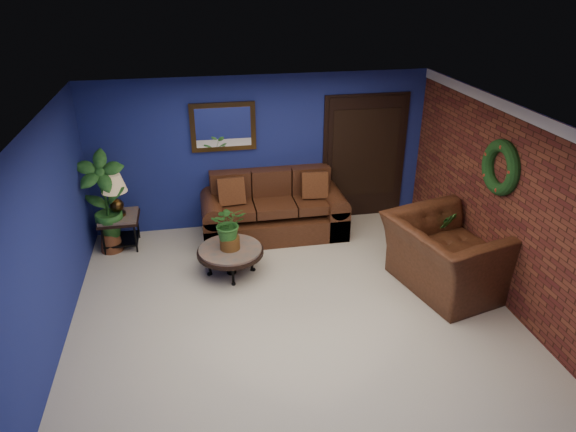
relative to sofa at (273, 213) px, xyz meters
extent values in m
plane|color=beige|center=(-0.11, -2.09, -0.34)|extent=(5.50, 5.50, 0.00)
cube|color=navy|center=(-0.11, 0.41, 0.91)|extent=(5.50, 0.04, 2.50)
cube|color=navy|center=(-2.86, -2.09, 0.91)|extent=(0.04, 5.00, 2.50)
cube|color=brown|center=(2.64, -2.09, 0.91)|extent=(0.04, 5.00, 2.50)
cube|color=silver|center=(-0.11, -2.09, 2.16)|extent=(5.50, 5.00, 0.02)
cube|color=white|center=(2.61, -2.09, 2.09)|extent=(0.03, 5.00, 0.14)
cube|color=#462E12|center=(-0.71, 0.37, 1.38)|extent=(1.02, 0.06, 0.77)
cube|color=black|center=(1.64, 0.38, 0.71)|extent=(1.44, 0.06, 2.18)
torus|color=black|center=(2.58, -2.04, 1.36)|extent=(0.16, 0.72, 0.72)
cube|color=#4D2616|center=(0.00, -0.09, -0.15)|extent=(2.30, 0.99, 0.38)
cube|color=#4D2616|center=(0.00, 0.27, 0.19)|extent=(1.96, 0.27, 0.94)
cube|color=#4D2616|center=(-0.65, -0.15, 0.20)|extent=(0.63, 0.68, 0.15)
cube|color=#4D2616|center=(0.00, -0.15, 0.20)|extent=(0.63, 0.68, 0.15)
cube|color=#4D2616|center=(0.65, -0.15, 0.20)|extent=(0.63, 0.68, 0.15)
cube|color=#4D2616|center=(-0.98, -0.09, -0.08)|extent=(0.33, 0.99, 0.52)
cube|color=#4D2616|center=(0.98, -0.09, -0.08)|extent=(0.33, 0.99, 0.52)
cube|color=#603018|center=(-0.67, -0.11, 0.49)|extent=(0.42, 0.13, 0.42)
cube|color=#603018|center=(0.67, -0.11, 0.49)|extent=(0.42, 0.13, 0.42)
cylinder|color=#55504B|center=(-0.80, -1.15, 0.04)|extent=(0.89, 0.89, 0.05)
cylinder|color=black|center=(-0.80, -1.15, 0.01)|extent=(0.94, 0.94, 0.05)
cylinder|color=black|center=(-0.80, -1.15, -0.16)|extent=(0.14, 0.14, 0.35)
cube|color=#55504B|center=(-2.41, -0.04, 0.18)|extent=(0.56, 0.56, 0.05)
cube|color=black|center=(-2.41, -0.04, 0.14)|extent=(0.59, 0.59, 0.04)
cube|color=black|center=(-2.41, -0.04, -0.22)|extent=(0.50, 0.50, 0.03)
cylinder|color=black|center=(-2.64, -0.27, -0.08)|extent=(0.03, 0.03, 0.52)
cylinder|color=black|center=(-2.17, -0.27, -0.08)|extent=(0.03, 0.03, 0.52)
cylinder|color=black|center=(-2.64, 0.20, -0.08)|extent=(0.03, 0.03, 0.52)
cylinder|color=black|center=(-2.17, 0.20, -0.08)|extent=(0.03, 0.03, 0.52)
cylinder|color=#462E12|center=(-2.41, -0.04, 0.23)|extent=(0.23, 0.23, 0.05)
sphere|color=#462E12|center=(-2.41, -0.04, 0.34)|extent=(0.21, 0.21, 0.21)
cylinder|color=#462E12|center=(-2.41, -0.04, 0.52)|extent=(0.02, 0.02, 0.27)
cone|color=tan|center=(-2.41, -0.04, 0.71)|extent=(0.38, 0.38, 0.27)
cube|color=#593619|center=(0.56, -0.04, 0.08)|extent=(0.46, 0.46, 0.04)
torus|color=#593619|center=(0.60, 0.13, 0.37)|extent=(0.35, 0.12, 0.35)
cylinder|color=#593619|center=(0.36, -0.15, -0.14)|extent=(0.03, 0.03, 0.40)
cylinder|color=#593619|center=(0.67, -0.23, -0.14)|extent=(0.03, 0.03, 0.40)
cylinder|color=#593619|center=(0.44, 0.16, -0.14)|extent=(0.03, 0.03, 0.40)
cylinder|color=#593619|center=(0.75, 0.08, -0.14)|extent=(0.03, 0.03, 0.40)
imported|color=#4D2616|center=(2.04, -2.05, 0.15)|extent=(1.64, 1.78, 0.98)
cylinder|color=brown|center=(-0.80, -1.15, 0.16)|extent=(0.28, 0.28, 0.18)
imported|color=#184F1B|center=(-0.80, -1.15, 0.46)|extent=(0.49, 0.42, 0.53)
cylinder|color=brown|center=(2.24, -1.45, -0.24)|extent=(0.26, 0.26, 0.20)
imported|color=#184F1B|center=(2.24, -1.45, 0.16)|extent=(0.43, 0.36, 0.70)
cylinder|color=brown|center=(-2.56, -0.14, -0.19)|extent=(0.34, 0.34, 0.30)
imported|color=#184F1B|center=(-2.56, -0.14, 0.58)|extent=(0.71, 0.49, 1.34)
camera|label=1|loc=(-1.18, -7.48, 3.63)|focal=32.00mm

